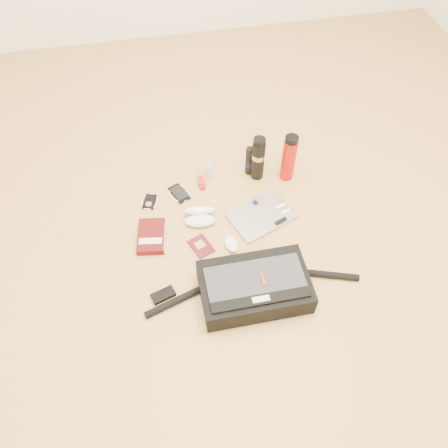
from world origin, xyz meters
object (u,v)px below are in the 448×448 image
Objects in this scene: thermos_red at (289,158)px; messenger_bag at (254,287)px; thermos_black at (258,158)px; laptop at (261,216)px; book at (152,236)px.

messenger_bag is at bearing -117.76° from thermos_red.
thermos_black is (0.19, 0.70, 0.07)m from messenger_bag.
laptop is (0.15, 0.42, -0.05)m from messenger_bag.
laptop is 0.35m from thermos_red.
book is (-0.56, -0.02, 0.01)m from laptop.
book is at bearing -153.15° from thermos_black.
laptop is at bearing -99.46° from thermos_black.
laptop is 1.30× the size of thermos_red.
messenger_bag is 3.49× the size of thermos_red.
thermos_black is 0.94× the size of thermos_red.
thermos_red reaches higher than messenger_bag.
book is at bearing -160.51° from thermos_red.
thermos_red is at bearing -13.36° from thermos_black.
messenger_bag is 3.70× the size of thermos_black.
thermos_black is at bearing 166.64° from thermos_red.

